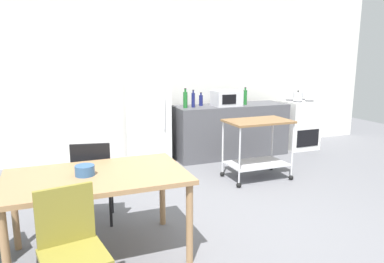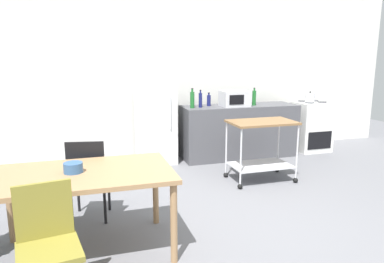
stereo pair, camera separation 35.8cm
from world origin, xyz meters
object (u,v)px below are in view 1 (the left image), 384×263
kettle (298,96)px  dining_table (97,183)px  bottle_sparkling_water (245,97)px  bottle_wine (185,100)px  refrigerator (148,116)px  bottle_hot_sauce (193,100)px  bottle_sesame_oil (201,100)px  kitchen_cart (257,139)px  microwave (227,98)px  fruit_bowl (85,170)px  chair_olive (71,246)px  stove_oven (298,124)px  chair_black (93,176)px

kettle → dining_table: bearing=-148.0°
bottle_sparkling_water → kettle: (1.10, -0.02, -0.03)m
dining_table → bottle_wine: (1.72, 2.47, 0.37)m
bottle_wine → kettle: 2.20m
refrigerator → bottle_hot_sauce: size_ratio=5.39×
bottle_sesame_oil → kettle: size_ratio=0.94×
dining_table → kettle: (3.93, 2.45, 0.33)m
dining_table → kitchen_cart: bearing=28.5°
bottle_wine → bottle_sparkling_water: 1.10m
kitchen_cart → bottle_wine: 1.42m
kitchen_cart → microwave: bearing=85.3°
dining_table → fruit_bowl: bearing=173.2°
refrigerator → bottle_sesame_oil: bearing=-0.6°
chair_olive → kitchen_cart: chair_olive is taller
stove_oven → fruit_bowl: stove_oven is taller
chair_olive → bottle_hot_sauce: size_ratio=3.09×
dining_table → stove_oven: 4.79m
chair_olive → kettle: 5.27m
chair_black → bottle_wine: bottle_wine is taller
kitchen_cart → dining_table: bearing=-151.5°
stove_oven → dining_table: bearing=-147.8°
bottle_hot_sauce → fruit_bowl: (-1.96, -2.48, -0.23)m
chair_olive → fruit_bowl: chair_olive is taller
chair_black → bottle_hot_sauce: (1.84, 1.82, 0.51)m
bottle_wine → chair_black: bearing=-133.2°
fruit_bowl → chair_olive: bearing=-103.2°
bottle_sparkling_water → bottle_sesame_oil: bearing=168.5°
chair_olive → microwave: bearing=39.8°
chair_black → bottle_sesame_oil: 2.86m
refrigerator → stove_oven: bearing=-1.6°
bottle_sesame_oil → kettle: bearing=-5.2°
dining_table → bottle_sesame_oil: size_ratio=6.63×
bottle_hot_sauce → microwave: (0.60, -0.03, 0.01)m
chair_olive → kitchen_cart: (2.63, 2.00, 0.05)m
bottle_hot_sauce → kitchen_cart: bearing=-67.5°
bottle_wine → kettle: size_ratio=1.33×
refrigerator → bottle_sparkling_water: (1.68, -0.16, 0.26)m
chair_black → microwave: size_ratio=1.93×
stove_oven → fruit_bowl: bearing=-148.5°
kettle → fruit_bowl: bearing=-148.7°
fruit_bowl → chair_black: bearing=79.2°
bottle_sesame_oil → microwave: bearing=-22.3°
dining_table → refrigerator: size_ratio=0.97×
bottle_wine → kitchen_cart: bearing=-61.3°
bottle_hot_sauce → bottle_sesame_oil: bearing=34.3°
bottle_hot_sauce → bottle_sparkling_water: bottle_sparkling_water is taller
bottle_sesame_oil → stove_oven: bearing=-2.1°
bottle_wine → bottle_sparkling_water: bottle_wine is taller
fruit_bowl → kitchen_cart: bearing=27.4°
bottle_hot_sauce → microwave: bearing=-3.2°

